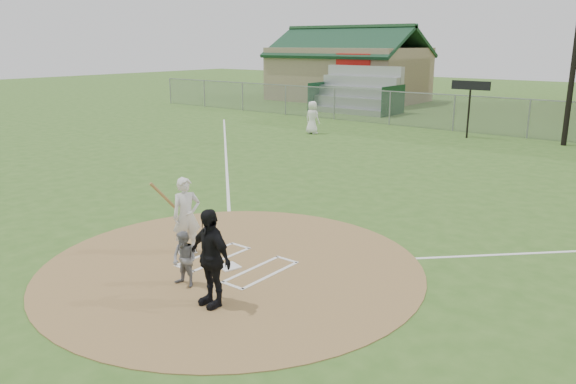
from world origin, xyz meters
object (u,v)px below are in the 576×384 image
Objects in this scene: catcher at (185,259)px; batter_at_plate at (186,216)px; umpire at (210,258)px; home_plate at (229,267)px; ondeck_player at (312,117)px.

batter_at_plate is at bearing 131.56° from catcher.
umpire is 1.04× the size of batter_at_plate.
catcher is at bearing -90.68° from home_plate.
umpire is at bearing 122.60° from ondeck_player.
catcher reaches higher than home_plate.
umpire reaches higher than batter_at_plate.
home_plate is 19.08m from ondeck_player.
home_plate is 1.64m from batter_at_plate.
batter_at_plate is at bearing 118.66° from ondeck_player.
home_plate is 0.23× the size of batter_at_plate.
ondeck_player is at bearing 113.43° from catcher.
ondeck_player is at bearing 120.39° from home_plate.
umpire reaches higher than ondeck_player.
batter_at_plate is at bearing 154.81° from umpire.
ondeck_player is at bearing 128.35° from umpire.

